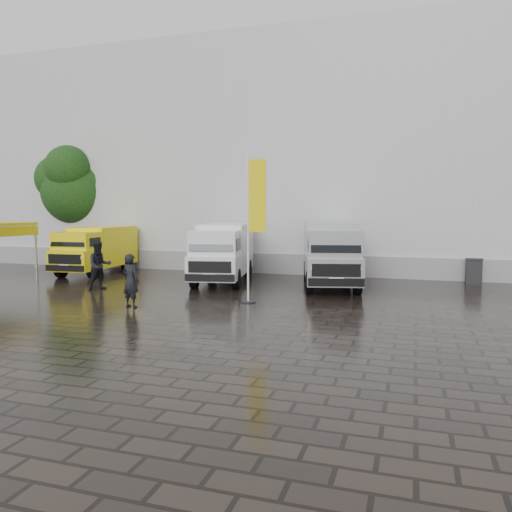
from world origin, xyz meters
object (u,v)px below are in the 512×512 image
Objects in this scene: van_yellow at (96,251)px; van_silver at (330,255)px; van_white at (223,253)px; person_tent at (99,265)px; flagpole at (253,220)px; person_front at (131,281)px; wheelie_bin at (474,271)px.

van_silver is (11.60, -0.44, 0.16)m from van_yellow.
van_white reaches higher than person_tent.
person_front is (-3.52, -1.99, -1.94)m from flagpole.
person_tent is (-14.35, -6.21, 0.41)m from wheelie_bin.
van_yellow is 10.99m from flagpole.
van_yellow reaches higher than person_tent.
van_yellow is 0.99× the size of flagpole.
van_yellow is 6.99m from van_white.
flagpole is at bearing -30.42° from van_yellow.
van_white is 6.30m from person_front.
wheelie_bin is at bearing -24.84° from person_tent.
van_silver reaches higher than van_yellow.
van_white is 1.16× the size of flagpole.
van_silver is 6.38m from wheelie_bin.
person_front is 0.91× the size of person_tent.
person_tent is at bearing -150.67° from van_white.
flagpole is 2.88× the size of person_front.
flagpole is (9.71, -4.88, 1.65)m from van_yellow.
van_silver is at bearing -25.60° from person_tent.
wheelie_bin is (17.37, 2.19, -0.61)m from van_yellow.
van_white is at bearing -164.61° from wheelie_bin.
person_tent is (-3.95, -3.38, -0.31)m from van_white.
flagpole is (2.75, -4.24, 1.54)m from van_white.
van_white is at bearing 169.14° from van_silver.
person_front reaches higher than wheelie_bin.
van_silver is at bearing -116.67° from person_front.
van_white is 5.28m from flagpole.
person_front is at bearing -51.74° from van_yellow.
person_front is at bearing -150.47° from flagpole.
van_white is 5.21m from person_tent.
flagpole is 4.59× the size of wheelie_bin.
van_silver is at bearing -5.91° from van_yellow.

